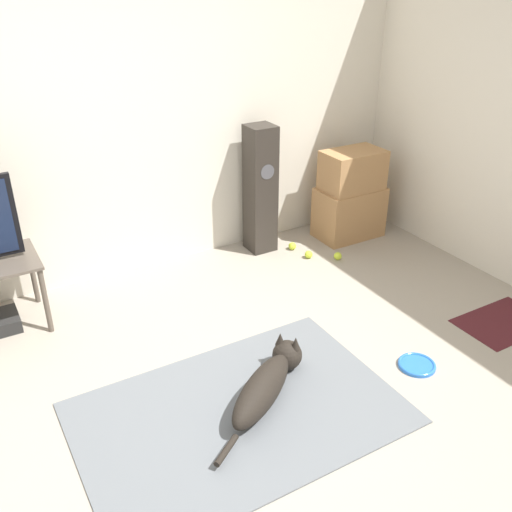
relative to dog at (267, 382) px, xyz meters
name	(u,v)px	position (x,y,z in m)	size (l,w,h in m)	color
ground_plane	(241,439)	(-0.28, -0.20, -0.12)	(12.00, 12.00, 0.00)	#9E9384
wall_back	(96,113)	(-0.28, 1.90, 1.16)	(8.00, 0.06, 2.55)	silver
area_rug	(239,413)	(-0.20, -0.03, -0.11)	(1.76, 1.18, 0.01)	slate
dog	(267,382)	(0.00, 0.00, 0.00)	(0.83, 0.61, 0.24)	black
frisbee	(417,365)	(0.95, -0.22, -0.10)	(0.23, 0.23, 0.03)	blue
cardboard_box_lower	(349,212)	(1.76, 1.51, 0.11)	(0.58, 0.36, 0.45)	#A87A4C
cardboard_box_upper	(353,170)	(1.76, 1.50, 0.51)	(0.52, 0.33, 0.34)	#A87A4C
floor_speaker	(260,190)	(0.94, 1.68, 0.43)	(0.22, 0.23, 1.08)	#2D2823
tennis_ball_by_boxes	(309,254)	(1.20, 1.31, -0.08)	(0.07, 0.07, 0.07)	#C6E033
tennis_ball_near_speaker	(338,256)	(1.39, 1.16, -0.08)	(0.07, 0.07, 0.07)	#C6E033
tennis_ball_loose_on_carpet	(292,246)	(1.16, 1.51, -0.08)	(0.07, 0.07, 0.07)	#C6E033
door_mat	(503,322)	(1.82, -0.16, -0.11)	(0.63, 0.42, 0.01)	#47191E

